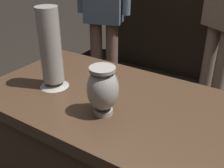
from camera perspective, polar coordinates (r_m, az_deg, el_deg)
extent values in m
cube|color=#422D1E|center=(1.12, 1.73, -4.57)|extent=(1.20, 0.64, 0.05)
cylinder|color=gray|center=(1.02, -1.90, -5.71)|extent=(0.07, 0.07, 0.02)
ellipsoid|color=gray|center=(0.98, -1.98, -1.08)|extent=(0.12, 0.12, 0.17)
cylinder|color=gray|center=(0.94, -2.06, 3.19)|extent=(0.09, 0.09, 0.01)
cone|color=gray|center=(1.24, -12.07, 0.19)|extent=(0.13, 0.13, 0.03)
cylinder|color=gray|center=(1.17, -12.92, 7.89)|extent=(0.09, 0.09, 0.32)
cylinder|color=brown|center=(2.54, -0.02, 4.51)|extent=(0.11, 0.11, 0.76)
cylinder|color=brown|center=(2.57, -3.26, 4.83)|extent=(0.11, 0.11, 0.76)
cylinder|color=#846B56|center=(2.51, 21.94, 2.23)|extent=(0.11, 0.11, 0.76)
cylinder|color=#846B56|center=(2.61, 19.69, 3.54)|extent=(0.11, 0.11, 0.76)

